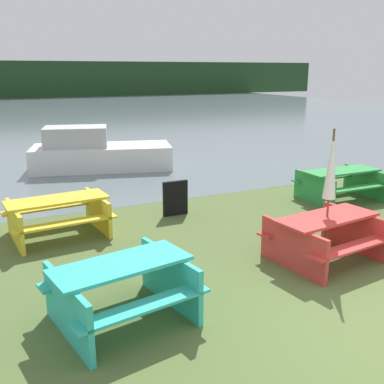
% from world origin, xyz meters
% --- Properties ---
extents(water, '(60.00, 50.00, 0.00)m').
position_xyz_m(water, '(0.00, 31.44, -0.00)').
color(water, slate).
rests_on(water, ground_plane).
extents(far_treeline, '(80.00, 1.60, 4.00)m').
position_xyz_m(far_treeline, '(0.00, 51.44, 2.00)').
color(far_treeline, '#1E3D1E').
rests_on(far_treeline, water).
extents(picnic_table_teal, '(1.89, 1.65, 0.77)m').
position_xyz_m(picnic_table_teal, '(-2.93, 1.81, 0.46)').
color(picnic_table_teal, '#33B7A8').
rests_on(picnic_table_teal, ground_plane).
extents(picnic_table_red, '(1.90, 1.58, 0.75)m').
position_xyz_m(picnic_table_red, '(0.61, 2.19, 0.45)').
color(picnic_table_red, red).
rests_on(picnic_table_red, ground_plane).
extents(picnic_table_green, '(1.88, 1.40, 0.73)m').
position_xyz_m(picnic_table_green, '(3.38, 4.81, 0.45)').
color(picnic_table_green, green).
rests_on(picnic_table_green, ground_plane).
extents(picnic_table_yellow, '(1.93, 1.53, 0.73)m').
position_xyz_m(picnic_table_yellow, '(-3.14, 5.20, 0.44)').
color(picnic_table_yellow, yellow).
rests_on(picnic_table_yellow, ground_plane).
extents(umbrella_white, '(0.21, 0.21, 2.16)m').
position_xyz_m(umbrella_white, '(0.61, 2.19, 1.58)').
color(umbrella_white, brown).
rests_on(umbrella_white, ground_plane).
extents(boat, '(4.55, 2.74, 1.34)m').
position_xyz_m(boat, '(-1.03, 10.76, 0.50)').
color(boat, silver).
rests_on(boat, water).
extents(signboard, '(0.55, 0.08, 0.75)m').
position_xyz_m(signboard, '(-0.67, 5.40, 0.38)').
color(signboard, black).
rests_on(signboard, ground_plane).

